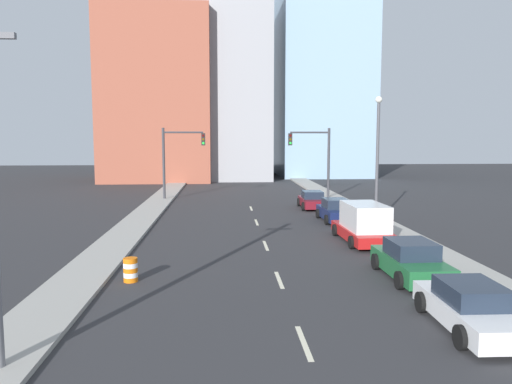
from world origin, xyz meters
TOP-DOWN VIEW (x-y plane):
  - sidewalk_left at (-7.94, 46.58)m, footprint 2.24×93.15m
  - sidewalk_right at (7.94, 46.58)m, footprint 2.24×93.15m
  - lane_stripe_at_8m at (0.00, 7.77)m, footprint 0.16×2.40m
  - lane_stripe_at_14m at (0.00, 13.95)m, footprint 0.16×2.40m
  - lane_stripe_at_20m at (0.00, 20.34)m, footprint 0.16×2.40m
  - lane_stripe_at_28m at (0.00, 27.64)m, footprint 0.16×2.40m
  - lane_stripe_at_34m at (0.00, 34.28)m, footprint 0.16×2.40m
  - building_brick_left at (-10.80, 63.99)m, footprint 14.00×16.00m
  - building_office_center at (-1.80, 67.99)m, footprint 12.00×20.00m
  - building_glass_right at (12.65, 71.99)m, footprint 13.00×20.00m
  - traffic_signal_left at (-6.56, 40.15)m, footprint 3.88×0.35m
  - traffic_signal_right at (6.48, 40.15)m, footprint 3.88×0.35m
  - traffic_barrel at (-5.90, 14.10)m, footprint 0.56×0.56m
  - street_lamp at (7.90, 26.75)m, footprint 0.44×0.44m
  - sedan_white at (5.11, 8.47)m, footprint 2.17×4.69m
  - sedan_green at (5.34, 13.85)m, footprint 2.21×4.63m
  - box_truck_red at (5.41, 20.89)m, footprint 2.56×5.60m
  - sedan_navy at (5.42, 27.84)m, footprint 2.13×4.39m
  - sedan_maroon at (4.95, 34.14)m, footprint 2.10×4.33m

SIDE VIEW (x-z plane):
  - lane_stripe_at_8m at x=0.00m, z-range 0.00..0.01m
  - lane_stripe_at_14m at x=0.00m, z-range 0.00..0.01m
  - lane_stripe_at_20m at x=0.00m, z-range 0.00..0.01m
  - lane_stripe_at_28m at x=0.00m, z-range 0.00..0.01m
  - lane_stripe_at_34m at x=0.00m, z-range 0.00..0.01m
  - sidewalk_left at x=-7.94m, z-range 0.00..0.16m
  - sidewalk_right at x=7.94m, z-range 0.00..0.16m
  - traffic_barrel at x=-5.90m, z-range 0.00..0.95m
  - sedan_maroon at x=4.95m, z-range -0.06..1.34m
  - sedan_white at x=5.11m, z-range -0.05..1.35m
  - sedan_navy at x=5.42m, z-range -0.07..1.46m
  - sedan_green at x=5.34m, z-range -0.07..1.48m
  - box_truck_red at x=5.41m, z-range -0.06..2.08m
  - traffic_signal_left at x=-6.56m, z-range 0.92..7.48m
  - traffic_signal_right at x=6.48m, z-range 0.92..7.48m
  - street_lamp at x=7.90m, z-range 0.67..9.01m
  - building_brick_left at x=-10.80m, z-range 0.00..21.89m
  - building_office_center at x=-1.80m, z-range 0.00..26.00m
  - building_glass_right at x=12.65m, z-range 0.00..27.49m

